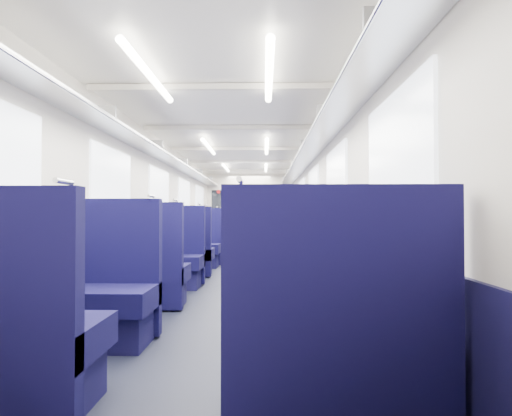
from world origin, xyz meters
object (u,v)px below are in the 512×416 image
at_px(seat_3, 308,298).
at_px(seat_10, 193,248).
at_px(seat_2, 90,297).
at_px(bulkhead, 249,207).
at_px(seat_1, 335,350).
at_px(seat_20, 226,233).
at_px(seat_18, 219,236).
at_px(seat_25, 272,230).
at_px(seat_9, 285,254).
at_px(seat_13, 279,244).
at_px(seat_22, 229,231).
at_px(seat_23, 273,232).
at_px(seat_6, 166,261).
at_px(seat_16, 216,238).
at_px(seat_27, 272,229).
at_px(seat_4, 137,274).
at_px(seat_7, 289,263).
at_px(end_door, 254,214).
at_px(seat_26, 234,229).
at_px(seat_17, 276,238).
at_px(seat_12, 202,244).
at_px(seat_11, 281,248).
at_px(seat_8, 180,254).
at_px(seat_24, 232,230).
at_px(seat_14, 210,241).
at_px(seat_5, 295,274).
at_px(seat_15, 278,241).
at_px(seat_19, 275,236).

relative_size(seat_3, seat_10, 1.00).
bearing_deg(seat_2, bulkhead, 85.53).
bearing_deg(seat_1, seat_20, 97.60).
xyz_separation_m(seat_18, seat_25, (1.66, 4.35, 0.00)).
relative_size(seat_9, seat_13, 1.00).
xyz_separation_m(seat_10, seat_22, (0.00, 7.86, 0.00)).
bearing_deg(seat_23, seat_6, -99.51).
distance_m(seat_16, seat_27, 6.86).
relative_size(seat_2, seat_9, 1.00).
bearing_deg(seat_1, seat_2, 144.05).
xyz_separation_m(seat_1, seat_3, (0.00, 1.18, 0.00)).
xyz_separation_m(seat_4, seat_9, (1.66, 2.32, 0.00)).
xyz_separation_m(seat_7, seat_20, (-1.66, 9.01, 0.00)).
xyz_separation_m(end_door, seat_26, (-0.83, -1.29, -0.65)).
bearing_deg(seat_22, seat_17, -69.24).
relative_size(seat_10, seat_13, 1.00).
bearing_deg(seat_12, seat_25, 77.96).
bearing_deg(seat_20, seat_6, -90.00).
height_order(seat_11, seat_13, same).
height_order(seat_3, seat_8, same).
relative_size(seat_24, seat_27, 1.00).
relative_size(seat_16, seat_18, 1.00).
height_order(seat_18, seat_27, same).
bearing_deg(seat_14, seat_22, 90.00).
bearing_deg(end_door, seat_6, -93.48).
xyz_separation_m(seat_2, seat_10, (0.00, 4.59, 0.00)).
distance_m(seat_4, seat_20, 10.07).
bearing_deg(seat_27, seat_5, -90.00).
distance_m(bulkhead, seat_16, 2.75).
xyz_separation_m(seat_15, seat_18, (-1.66, 2.20, 0.00)).
height_order(seat_3, seat_9, same).
height_order(seat_15, seat_18, same).
bearing_deg(seat_19, seat_6, -103.84).
xyz_separation_m(seat_3, seat_24, (-1.66, 13.67, 0.00)).
height_order(seat_15, seat_20, same).
distance_m(seat_1, seat_2, 2.05).
bearing_deg(seat_22, seat_20, -90.00).
bearing_deg(seat_13, seat_19, 90.00).
bearing_deg(seat_15, seat_3, -90.00).
xyz_separation_m(seat_2, seat_19, (1.66, 9.16, 0.00)).
bearing_deg(seat_9, seat_17, 90.00).
xyz_separation_m(seat_6, seat_10, (0.00, 2.16, 0.00)).
relative_size(seat_9, seat_27, 1.00).
bearing_deg(seat_7, seat_6, 173.33).
relative_size(seat_10, seat_14, 1.00).
xyz_separation_m(seat_19, seat_22, (-1.66, 3.28, 0.00)).
distance_m(seat_7, seat_18, 7.06).
xyz_separation_m(seat_3, seat_5, (0.00, 1.27, 0.00)).
xyz_separation_m(seat_8, seat_10, (0.00, 1.19, 0.00)).
height_order(seat_8, seat_19, same).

